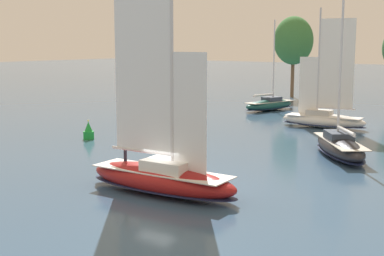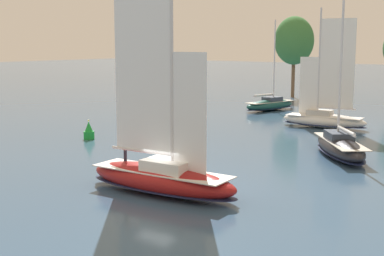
{
  "view_description": "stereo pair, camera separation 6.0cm",
  "coord_description": "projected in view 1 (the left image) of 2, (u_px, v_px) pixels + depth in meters",
  "views": [
    {
      "loc": [
        19.06,
        -23.11,
        8.58
      ],
      "look_at": [
        0.0,
        3.0,
        3.44
      ],
      "focal_mm": 50.0,
      "sensor_mm": 36.0,
      "label": 1
    },
    {
      "loc": [
        19.11,
        -23.07,
        8.58
      ],
      "look_at": [
        0.0,
        3.0,
        3.44
      ],
      "focal_mm": 50.0,
      "sensor_mm": 36.0,
      "label": 2
    }
  ],
  "objects": [
    {
      "name": "tree_shore_left",
      "position": [
        293.0,
        41.0,
        84.65
      ],
      "size": [
        6.23,
        6.23,
        12.82
      ],
      "color": "brown",
      "rests_on": "ground"
    },
    {
      "name": "ground_plane",
      "position": [
        161.0,
        193.0,
        30.87
      ],
      "size": [
        400.0,
        400.0,
        0.0
      ],
      "primitive_type": "plane",
      "color": "#385675"
    },
    {
      "name": "sailboat_main",
      "position": [
        161.0,
        175.0,
        30.7
      ],
      "size": [
        10.07,
        3.28,
        13.66
      ],
      "color": "maroon",
      "rests_on": "ground"
    },
    {
      "name": "sailboat_moored_near_marina",
      "position": [
        270.0,
        104.0,
        68.95
      ],
      "size": [
        4.29,
        8.72,
        11.55
      ],
      "color": "#194C47",
      "rests_on": "ground"
    },
    {
      "name": "sailboat_moored_mid_channel",
      "position": [
        323.0,
        118.0,
        54.75
      ],
      "size": [
        8.96,
        3.07,
        12.11
      ],
      "color": "white",
      "rests_on": "ground"
    },
    {
      "name": "sailboat_moored_outer_mooring",
      "position": [
        340.0,
        146.0,
        40.77
      ],
      "size": [
        7.52,
        8.72,
        12.44
      ],
      "color": "#232328",
      "rests_on": "ground"
    },
    {
      "name": "channel_buoy",
      "position": [
        89.0,
        132.0,
        48.2
      ],
      "size": [
        0.96,
        0.96,
        1.77
      ],
      "color": "green",
      "rests_on": "ground"
    },
    {
      "name": "motor_tender",
      "position": [
        173.0,
        145.0,
        42.51
      ],
      "size": [
        4.69,
        3.08,
        1.67
      ],
      "color": "silver",
      "rests_on": "ground"
    }
  ]
}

